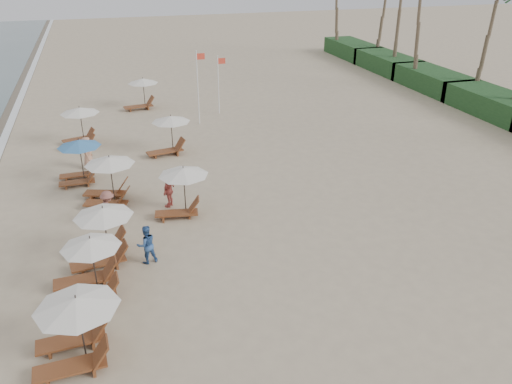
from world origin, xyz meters
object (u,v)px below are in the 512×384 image
object	(u,v)px
lounger_station_5	(78,126)
flag_pole_near	(198,84)
inland_station_1	(168,133)
beachgoer_far_a	(169,190)
lounger_station_1	(86,272)
beachgoer_mid_b	(108,209)
inland_station_2	(141,92)
inland_station_0	(180,187)
beachgoer_far_b	(88,153)
lounger_station_0	(72,330)
lounger_station_3	(107,181)
lounger_station_4	(78,160)
lounger_station_2	(99,236)
beachgoer_mid_a	(146,245)

from	to	relation	value
lounger_station_5	flag_pole_near	bearing A→B (deg)	14.59
inland_station_1	beachgoer_far_a	world-z (taller)	inland_station_1
lounger_station_1	beachgoer_mid_b	size ratio (longest dim) A/B	1.58
inland_station_2	beachgoer_mid_b	xyz separation A→B (m)	(-3.12, -17.74, -0.47)
inland_station_1	beachgoer_far_a	xyz separation A→B (m)	(-0.96, -6.75, -0.50)
inland_station_0	beachgoer_far_b	xyz separation A→B (m)	(-3.95, 6.93, -0.51)
inland_station_2	beachgoer_far_a	xyz separation A→B (m)	(-0.36, -16.61, -0.49)
beachgoer_mid_b	beachgoer_far_a	world-z (taller)	beachgoer_mid_b
lounger_station_0	lounger_station_3	size ratio (longest dim) A/B	1.02
lounger_station_4	inland_station_1	distance (m)	5.65
beachgoer_far_a	beachgoer_far_b	distance (m)	6.88
lounger_station_0	inland_station_2	world-z (taller)	inland_station_2
lounger_station_2	lounger_station_4	world-z (taller)	lounger_station_4
lounger_station_0	lounger_station_3	world-z (taller)	lounger_station_3
lounger_station_3	inland_station_0	bearing A→B (deg)	-35.63
lounger_station_5	inland_station_0	bearing A→B (deg)	-67.87
beachgoer_mid_b	beachgoer_far_a	bearing A→B (deg)	-86.88
lounger_station_1	inland_station_2	distance (m)	23.00
lounger_station_1	lounger_station_5	xyz separation A→B (m)	(-0.29, 15.81, 0.27)
lounger_station_0	beachgoer_mid_a	size ratio (longest dim) A/B	1.75
lounger_station_3	inland_station_2	size ratio (longest dim) A/B	0.95
flag_pole_near	beachgoer_mid_b	bearing A→B (deg)	-116.90
lounger_station_0	flag_pole_near	bearing A→B (deg)	69.38
inland_station_1	beachgoer_mid_b	size ratio (longest dim) A/B	1.70
lounger_station_2	inland_station_1	distance (m)	11.33
inland_station_1	lounger_station_2	bearing A→B (deg)	-111.44
lounger_station_1	lounger_station_2	bearing A→B (deg)	76.71
inland_station_0	lounger_station_5	bearing A→B (deg)	112.13
lounger_station_4	lounger_station_5	distance (m)	5.72
inland_station_1	flag_pole_near	bearing A→B (deg)	60.68
lounger_station_1	lounger_station_4	bearing A→B (deg)	91.71
inland_station_1	inland_station_2	xyz separation A→B (m)	(-0.60, 9.86, -0.01)
beachgoer_mid_b	flag_pole_near	size ratio (longest dim) A/B	0.34
lounger_station_0	inland_station_2	xyz separation A→B (m)	(4.44, 25.74, 0.19)
inland_station_0	beachgoer_mid_a	xyz separation A→B (m)	(-1.91, -3.45, -0.62)
lounger_station_4	beachgoer_mid_a	xyz separation A→B (m)	(2.50, -8.55, -0.43)
lounger_station_5	beachgoer_mid_b	xyz separation A→B (m)	(1.24, -10.91, -0.42)
lounger_station_5	beachgoer_far_a	world-z (taller)	lounger_station_5
beachgoer_mid_a	inland_station_2	bearing A→B (deg)	-107.35
lounger_station_3	beachgoer_mid_b	distance (m)	2.34
lounger_station_4	beachgoer_far_b	xyz separation A→B (m)	(0.46, 1.84, -0.31)
lounger_station_2	lounger_station_3	world-z (taller)	lounger_station_3
beachgoer_mid_b	lounger_station_1	bearing A→B (deg)	149.95
beachgoer_far_a	lounger_station_5	bearing A→B (deg)	-123.05
lounger_station_0	beachgoer_mid_b	size ratio (longest dim) A/B	1.65
lounger_station_0	inland_station_2	size ratio (longest dim) A/B	0.97
beachgoer_mid_b	inland_station_0	bearing A→B (deg)	-107.39
beachgoer_far_a	inland_station_0	bearing A→B (deg)	56.15
lounger_station_5	flag_pole_near	size ratio (longest dim) A/B	0.52
inland_station_1	beachgoer_far_b	xyz separation A→B (m)	(-4.51, -0.85, -0.42)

